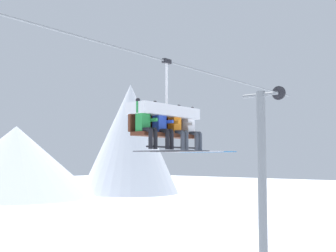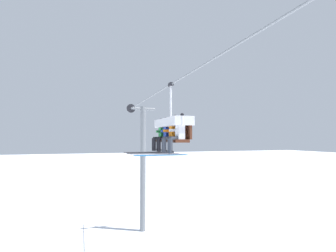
{
  "view_description": "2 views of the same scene",
  "coord_description": "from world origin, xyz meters",
  "px_view_note": "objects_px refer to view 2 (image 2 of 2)",
  "views": [
    {
      "loc": [
        -7.43,
        -7.99,
        5.14
      ],
      "look_at": [
        1.18,
        -0.92,
        6.03
      ],
      "focal_mm": 45.0,
      "sensor_mm": 36.0,
      "label": 1
    },
    {
      "loc": [
        10.07,
        -3.86,
        5.85
      ],
      "look_at": [
        1.13,
        -0.86,
        6.32
      ],
      "focal_mm": 28.0,
      "sensor_mm": 36.0,
      "label": 2
    }
  ],
  "objects_px": {
    "chairlift_chair": "(173,127)",
    "skier_white": "(177,134)",
    "skier_orange": "(170,134)",
    "skier_blue": "(164,134)",
    "skier_green": "(159,135)",
    "lift_tower_near": "(143,164)"
  },
  "relations": [
    {
      "from": "skier_orange",
      "to": "skier_blue",
      "type": "bearing_deg",
      "value": 180.0
    },
    {
      "from": "skier_white",
      "to": "lift_tower_near",
      "type": "bearing_deg",
      "value": 173.99
    },
    {
      "from": "lift_tower_near",
      "to": "skier_orange",
      "type": "height_order",
      "value": "lift_tower_near"
    },
    {
      "from": "skier_orange",
      "to": "skier_white",
      "type": "relative_size",
      "value": 1.0
    },
    {
      "from": "lift_tower_near",
      "to": "skier_green",
      "type": "height_order",
      "value": "lift_tower_near"
    },
    {
      "from": "skier_white",
      "to": "chairlift_chair",
      "type": "bearing_deg",
      "value": 167.46
    },
    {
      "from": "skier_orange",
      "to": "skier_white",
      "type": "height_order",
      "value": "same"
    },
    {
      "from": "skier_orange",
      "to": "lift_tower_near",
      "type": "bearing_deg",
      "value": 173.53
    },
    {
      "from": "chairlift_chair",
      "to": "skier_white",
      "type": "height_order",
      "value": "chairlift_chair"
    },
    {
      "from": "skier_orange",
      "to": "skier_white",
      "type": "xyz_separation_m",
      "value": [
        0.64,
        0.0,
        0.0
      ]
    },
    {
      "from": "lift_tower_near",
      "to": "skier_green",
      "type": "xyz_separation_m",
      "value": [
        6.84,
        -0.92,
        1.81
      ]
    },
    {
      "from": "chairlift_chair",
      "to": "skier_orange",
      "type": "bearing_deg",
      "value": -33.53
    },
    {
      "from": "skier_orange",
      "to": "chairlift_chair",
      "type": "bearing_deg",
      "value": 146.47
    },
    {
      "from": "chairlift_chair",
      "to": "skier_orange",
      "type": "xyz_separation_m",
      "value": [
        0.32,
        -0.21,
        -0.27
      ]
    },
    {
      "from": "skier_green",
      "to": "skier_blue",
      "type": "distance_m",
      "value": 0.64
    },
    {
      "from": "skier_orange",
      "to": "skier_white",
      "type": "distance_m",
      "value": 0.64
    },
    {
      "from": "lift_tower_near",
      "to": "chairlift_chair",
      "type": "xyz_separation_m",
      "value": [
        7.81,
        -0.71,
        2.08
      ]
    },
    {
      "from": "chairlift_chair",
      "to": "skier_white",
      "type": "xyz_separation_m",
      "value": [
        0.96,
        -0.21,
        -0.27
      ]
    },
    {
      "from": "skier_green",
      "to": "skier_orange",
      "type": "height_order",
      "value": "same"
    },
    {
      "from": "skier_green",
      "to": "skier_blue",
      "type": "height_order",
      "value": "same"
    },
    {
      "from": "chairlift_chair",
      "to": "skier_blue",
      "type": "relative_size",
      "value": 1.43
    },
    {
      "from": "chairlift_chair",
      "to": "skier_blue",
      "type": "xyz_separation_m",
      "value": [
        -0.32,
        -0.21,
        -0.27
      ]
    }
  ]
}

